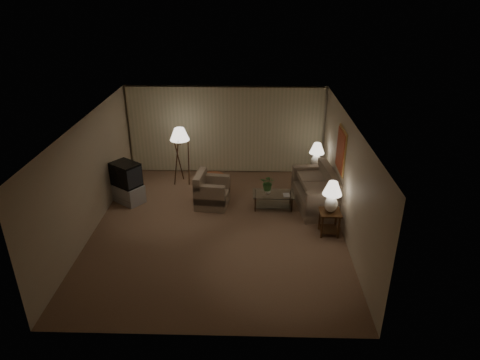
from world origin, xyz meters
The scene contains 16 objects.
ground centered at (0.00, 0.00, 0.00)m, with size 7.00×7.00×0.00m, color #906B4F.
room_shell centered at (0.02, 1.51, 1.75)m, with size 6.04×7.02×2.72m.
sofa centered at (2.50, 1.16, 0.41)m, with size 2.05×1.34×0.82m.
armchair centered at (-0.24, 1.15, 0.36)m, with size 1.07×1.03×0.73m.
side_table_near centered at (2.65, -0.19, 0.40)m, with size 0.49×0.49×0.60m.
side_table_far centered at (2.65, 2.41, 0.40)m, with size 0.52×0.44×0.60m.
table_lamp_near centered at (2.65, -0.19, 1.06)m, with size 0.45×0.45×0.77m.
table_lamp_far centered at (2.65, 2.41, 1.04)m, with size 0.43×0.43×0.74m.
coffee_table centered at (1.38, 1.06, 0.28)m, with size 1.09×0.59×0.41m.
tv_cabinet centered at (-2.55, 1.30, 0.25)m, with size 0.99×0.92×0.50m, color #A4A4A7.
crt_tv centered at (-2.55, 1.30, 0.81)m, with size 0.90×0.86×0.63m, color black.
floor_lamp centered at (-1.26, 2.51, 0.89)m, with size 0.55×0.55×1.71m.
ottoman centered at (-0.30, 2.10, 0.22)m, with size 0.65×0.65×0.44m, color #A15736.
vase centered at (1.23, 1.06, 0.49)m, with size 0.14×0.14×0.15m, color white.
flowers centered at (1.23, 1.06, 0.77)m, with size 0.38×0.33×0.43m, color #36672E.
book centered at (1.63, 0.96, 0.42)m, with size 0.17×0.23×0.02m, color olive.
Camera 1 is at (0.78, -8.96, 5.53)m, focal length 32.00 mm.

